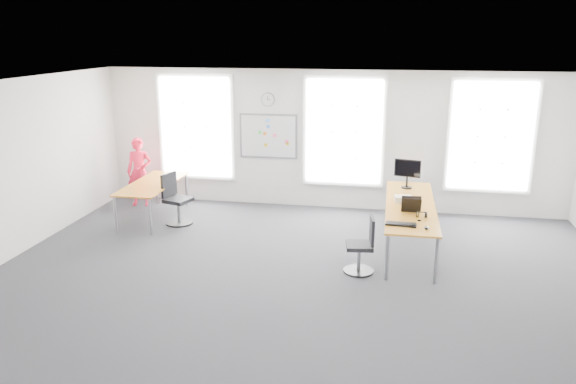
% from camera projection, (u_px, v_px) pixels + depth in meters
% --- Properties ---
extents(floor, '(10.00, 10.00, 0.00)m').
position_uv_depth(floor, '(299.00, 282.00, 8.71)').
color(floor, '#26262A').
rests_on(floor, ground).
extents(ceiling, '(10.00, 10.00, 0.00)m').
position_uv_depth(ceiling, '(300.00, 87.00, 7.89)').
color(ceiling, white).
rests_on(ceiling, ground).
extents(wall_back, '(10.00, 0.00, 10.00)m').
position_uv_depth(wall_back, '(330.00, 140.00, 12.09)').
color(wall_back, white).
rests_on(wall_back, ground).
extents(wall_front, '(10.00, 0.00, 10.00)m').
position_uv_depth(wall_front, '(219.00, 319.00, 4.52)').
color(wall_front, white).
rests_on(wall_front, ground).
extents(window_left, '(1.60, 0.06, 2.20)m').
position_uv_depth(window_left, '(196.00, 127.00, 12.53)').
color(window_left, white).
rests_on(window_left, wall_back).
extents(window_mid, '(1.60, 0.06, 2.20)m').
position_uv_depth(window_mid, '(344.00, 132.00, 11.95)').
color(window_mid, white).
rests_on(window_mid, wall_back).
extents(window_right, '(1.60, 0.06, 2.20)m').
position_uv_depth(window_right, '(491.00, 136.00, 11.42)').
color(window_right, white).
rests_on(window_right, wall_back).
extents(desk_right, '(0.86, 3.22, 0.78)m').
position_uv_depth(desk_right, '(410.00, 207.00, 10.00)').
color(desk_right, '#C77F26').
rests_on(desk_right, ground).
extents(desk_left, '(0.83, 2.08, 0.76)m').
position_uv_depth(desk_left, '(153.00, 186.00, 11.56)').
color(desk_left, '#C77F26').
rests_on(desk_left, ground).
extents(chair_right, '(0.49, 0.49, 0.93)m').
position_uv_depth(chair_right, '(363.00, 248.00, 8.98)').
color(chair_right, black).
rests_on(chair_right, ground).
extents(chair_left, '(0.58, 0.58, 1.03)m').
position_uv_depth(chair_left, '(176.00, 202.00, 11.30)').
color(chair_left, black).
rests_on(chair_left, ground).
extents(person, '(0.61, 0.45, 1.52)m').
position_uv_depth(person, '(140.00, 172.00, 12.45)').
color(person, red).
rests_on(person, ground).
extents(whiteboard, '(1.20, 0.03, 0.90)m').
position_uv_depth(whiteboard, '(268.00, 136.00, 12.28)').
color(whiteboard, silver).
rests_on(whiteboard, wall_back).
extents(wall_clock, '(0.30, 0.04, 0.30)m').
position_uv_depth(wall_clock, '(268.00, 100.00, 12.06)').
color(wall_clock, gray).
rests_on(wall_clock, wall_back).
extents(keyboard, '(0.50, 0.23, 0.02)m').
position_uv_depth(keyboard, '(401.00, 224.00, 8.91)').
color(keyboard, black).
rests_on(keyboard, desk_right).
extents(mouse, '(0.08, 0.12, 0.04)m').
position_uv_depth(mouse, '(426.00, 228.00, 8.72)').
color(mouse, black).
rests_on(mouse, desk_right).
extents(lens_cap, '(0.08, 0.08, 0.01)m').
position_uv_depth(lens_cap, '(419.00, 221.00, 9.12)').
color(lens_cap, black).
rests_on(lens_cap, desk_right).
extents(headphones, '(0.18, 0.09, 0.10)m').
position_uv_depth(headphones, '(421.00, 215.00, 9.28)').
color(headphones, black).
rests_on(headphones, desk_right).
extents(laptop_sleeve, '(0.33, 0.18, 0.27)m').
position_uv_depth(laptop_sleeve, '(411.00, 205.00, 9.52)').
color(laptop_sleeve, black).
rests_on(laptop_sleeve, desk_right).
extents(paper_stack, '(0.33, 0.26, 0.11)m').
position_uv_depth(paper_stack, '(403.00, 199.00, 10.14)').
color(paper_stack, beige).
rests_on(paper_stack, desk_right).
extents(monitor, '(0.51, 0.21, 0.57)m').
position_uv_depth(monitor, '(408.00, 171.00, 10.95)').
color(monitor, black).
rests_on(monitor, desk_right).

